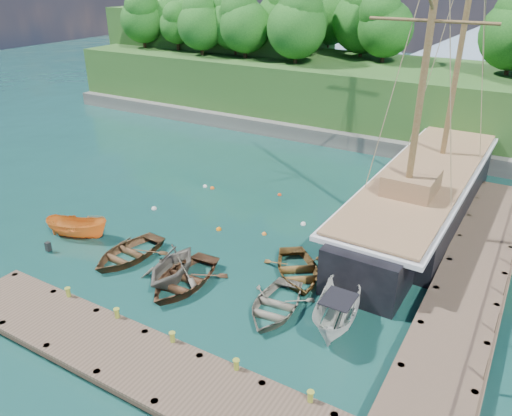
# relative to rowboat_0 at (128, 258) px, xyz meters

# --- Properties ---
(ground) EXTENTS (160.00, 160.00, 0.00)m
(ground) POSITION_rel_rowboat_0_xyz_m (4.76, 0.58, 0.00)
(ground) COLOR #133A31
(ground) RESTS_ON ground
(dock_near) EXTENTS (20.00, 3.20, 1.10)m
(dock_near) POSITION_rel_rowboat_0_xyz_m (6.76, -5.92, 0.43)
(dock_near) COLOR #4C3C2F
(dock_near) RESTS_ON ground
(dock_east) EXTENTS (3.20, 24.00, 1.10)m
(dock_east) POSITION_rel_rowboat_0_xyz_m (16.26, 7.58, 0.43)
(dock_east) COLOR #4C3C2F
(dock_east) RESTS_ON ground
(bollard_0) EXTENTS (0.26, 0.26, 0.45)m
(bollard_0) POSITION_rel_rowboat_0_xyz_m (0.76, -4.52, 0.00)
(bollard_0) COLOR olive
(bollard_0) RESTS_ON ground
(bollard_1) EXTENTS (0.26, 0.26, 0.45)m
(bollard_1) POSITION_rel_rowboat_0_xyz_m (3.76, -4.52, 0.00)
(bollard_1) COLOR olive
(bollard_1) RESTS_ON ground
(bollard_2) EXTENTS (0.26, 0.26, 0.45)m
(bollard_2) POSITION_rel_rowboat_0_xyz_m (6.76, -4.52, 0.00)
(bollard_2) COLOR olive
(bollard_2) RESTS_ON ground
(bollard_3) EXTENTS (0.26, 0.26, 0.45)m
(bollard_3) POSITION_rel_rowboat_0_xyz_m (9.76, -4.52, 0.00)
(bollard_3) COLOR olive
(bollard_3) RESTS_ON ground
(bollard_4) EXTENTS (0.26, 0.26, 0.45)m
(bollard_4) POSITION_rel_rowboat_0_xyz_m (12.76, -4.52, 0.00)
(bollard_4) COLOR olive
(bollard_4) RESTS_ON ground
(rowboat_0) EXTENTS (3.45, 4.60, 0.91)m
(rowboat_0) POSITION_rel_rowboat_0_xyz_m (0.00, 0.00, 0.00)
(rowboat_0) COLOR brown
(rowboat_0) RESTS_ON ground
(rowboat_1) EXTENTS (3.78, 4.22, 1.99)m
(rowboat_1) POSITION_rel_rowboat_0_xyz_m (3.39, -0.42, 0.00)
(rowboat_1) COLOR #676257
(rowboat_1) RESTS_ON ground
(rowboat_2) EXTENTS (3.56, 4.81, 0.96)m
(rowboat_2) POSITION_rel_rowboat_0_xyz_m (4.09, -0.49, 0.00)
(rowboat_2) COLOR #543420
(rowboat_2) RESTS_ON ground
(rowboat_3) EXTENTS (3.48, 4.52, 0.87)m
(rowboat_3) POSITION_rel_rowboat_0_xyz_m (8.94, -0.04, 0.00)
(rowboat_3) COLOR #6D685A
(rowboat_3) RESTS_ON ground
(rowboat_4) EXTENTS (5.03, 5.29, 0.89)m
(rowboat_4) POSITION_rel_rowboat_0_xyz_m (8.54, 3.08, 0.00)
(rowboat_4) COLOR brown
(rowboat_4) RESTS_ON ground
(motorboat_orange) EXTENTS (3.99, 2.57, 1.44)m
(motorboat_orange) POSITION_rel_rowboat_0_xyz_m (-4.09, 0.28, 0.00)
(motorboat_orange) COLOR orange
(motorboat_orange) RESTS_ON ground
(cabin_boat_white) EXTENTS (2.50, 4.82, 1.77)m
(cabin_boat_white) POSITION_rel_rowboat_0_xyz_m (11.76, 0.40, 0.00)
(cabin_boat_white) COLOR silver
(cabin_boat_white) RESTS_ON ground
(schooner) EXTENTS (5.75, 28.92, 21.46)m
(schooner) POSITION_rel_rowboat_0_xyz_m (12.11, 13.35, 1.19)
(schooner) COLOR black
(schooner) RESTS_ON ground
(mooring_buoy_0) EXTENTS (0.34, 0.34, 0.34)m
(mooring_buoy_0) POSITION_rel_rowboat_0_xyz_m (-2.85, 5.35, 0.00)
(mooring_buoy_0) COLOR silver
(mooring_buoy_0) RESTS_ON ground
(mooring_buoy_1) EXTENTS (0.33, 0.33, 0.33)m
(mooring_buoy_1) POSITION_rel_rowboat_0_xyz_m (2.36, 5.12, 0.00)
(mooring_buoy_1) COLOR orange
(mooring_buoy_1) RESTS_ON ground
(mooring_buoy_2) EXTENTS (0.28, 0.28, 0.28)m
(mooring_buoy_2) POSITION_rel_rowboat_0_xyz_m (4.96, 6.00, 0.00)
(mooring_buoy_2) COLOR orange
(mooring_buoy_2) RESTS_ON ground
(mooring_buoy_3) EXTENTS (0.33, 0.33, 0.33)m
(mooring_buoy_3) POSITION_rel_rowboat_0_xyz_m (6.39, 8.29, 0.00)
(mooring_buoy_3) COLOR white
(mooring_buoy_3) RESTS_ON ground
(mooring_buoy_4) EXTENTS (0.31, 0.31, 0.31)m
(mooring_buoy_4) POSITION_rel_rowboat_0_xyz_m (-1.54, 10.00, 0.00)
(mooring_buoy_4) COLOR #EE5A17
(mooring_buoy_4) RESTS_ON ground
(mooring_buoy_5) EXTENTS (0.27, 0.27, 0.27)m
(mooring_buoy_5) POSITION_rel_rowboat_0_xyz_m (3.09, 11.40, 0.00)
(mooring_buoy_5) COLOR red
(mooring_buoy_5) RESTS_ON ground
(mooring_buoy_6) EXTENTS (0.30, 0.30, 0.30)m
(mooring_buoy_6) POSITION_rel_rowboat_0_xyz_m (-2.17, 10.01, 0.00)
(mooring_buoy_6) COLOR silver
(mooring_buoy_6) RESTS_ON ground
(headland) EXTENTS (51.00, 19.31, 12.90)m
(headland) POSITION_rel_rowboat_0_xyz_m (-8.12, 31.94, 5.54)
(headland) COLOR #474744
(headland) RESTS_ON ground
(distant_ridge) EXTENTS (117.00, 40.00, 10.00)m
(distant_ridge) POSITION_rel_rowboat_0_xyz_m (9.06, 70.58, 4.35)
(distant_ridge) COLOR #728CA5
(distant_ridge) RESTS_ON ground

